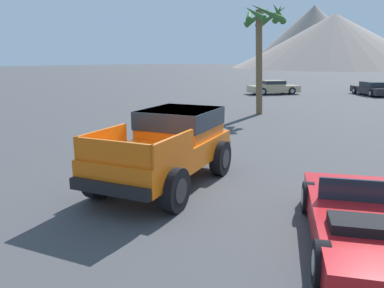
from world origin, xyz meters
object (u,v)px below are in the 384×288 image
object	(u,v)px
orange_pickup_truck	(171,142)
parked_car_tan	(273,87)
palm_tree_tall	(263,31)
parked_car_dark	(372,88)
red_convertible_car	(365,225)

from	to	relation	value
orange_pickup_truck	parked_car_tan	distance (m)	26.06
palm_tree_tall	parked_car_dark	bearing A→B (deg)	87.31
red_convertible_car	parked_car_tan	distance (m)	28.70
red_convertible_car	parked_car_dark	world-z (taller)	parked_car_dark
red_convertible_car	palm_tree_tall	xyz separation A→B (m)	(-10.10, 12.18, 4.27)
parked_car_tan	palm_tree_tall	distance (m)	13.63
orange_pickup_truck	parked_car_dark	world-z (taller)	orange_pickup_truck
red_convertible_car	parked_car_dark	xyz separation A→B (m)	(-9.32, 28.63, 0.18)
palm_tree_tall	parked_car_tan	bearing A→B (deg)	118.23
parked_car_dark	orange_pickup_truck	bearing A→B (deg)	-128.57
orange_pickup_truck	red_convertible_car	size ratio (longest dim) A/B	1.13
palm_tree_tall	red_convertible_car	bearing A→B (deg)	-50.35
red_convertible_car	parked_car_tan	xyz separation A→B (m)	(-16.25, 23.65, 0.22)
red_convertible_car	palm_tree_tall	world-z (taller)	palm_tree_tall
parked_car_tan	palm_tree_tall	bearing A→B (deg)	-27.77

